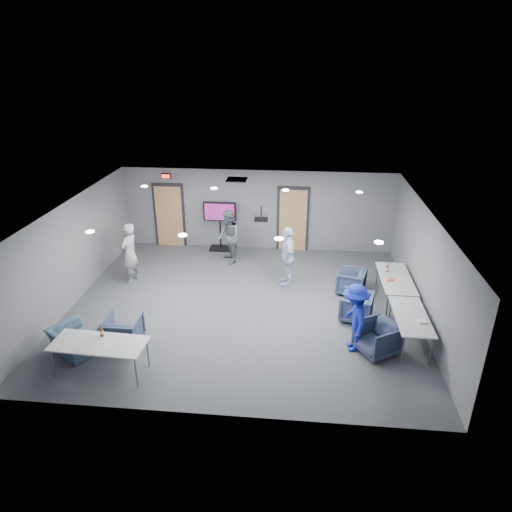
# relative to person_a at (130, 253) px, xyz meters

# --- Properties ---
(floor) EXTENTS (9.00, 9.00, 0.00)m
(floor) POSITION_rel_person_a_xyz_m (3.40, -1.12, -0.90)
(floor) COLOR #3C3F44
(floor) RESTS_ON ground
(ceiling) EXTENTS (9.00, 9.00, 0.00)m
(ceiling) POSITION_rel_person_a_xyz_m (3.40, -1.12, 1.80)
(ceiling) COLOR silver
(ceiling) RESTS_ON wall_back
(wall_back) EXTENTS (9.00, 0.02, 2.70)m
(wall_back) POSITION_rel_person_a_xyz_m (3.40, 2.88, 0.45)
(wall_back) COLOR slate
(wall_back) RESTS_ON floor
(wall_front) EXTENTS (9.00, 0.02, 2.70)m
(wall_front) POSITION_rel_person_a_xyz_m (3.40, -5.12, 0.45)
(wall_front) COLOR slate
(wall_front) RESTS_ON floor
(wall_left) EXTENTS (0.02, 8.00, 2.70)m
(wall_left) POSITION_rel_person_a_xyz_m (-1.10, -1.12, 0.45)
(wall_left) COLOR slate
(wall_left) RESTS_ON floor
(wall_right) EXTENTS (0.02, 8.00, 2.70)m
(wall_right) POSITION_rel_person_a_xyz_m (7.90, -1.12, 0.45)
(wall_right) COLOR slate
(wall_right) RESTS_ON floor
(door_left) EXTENTS (1.06, 0.17, 2.24)m
(door_left) POSITION_rel_person_a_xyz_m (0.40, 2.84, 0.17)
(door_left) COLOR black
(door_left) RESTS_ON wall_back
(door_right) EXTENTS (1.06, 0.17, 2.24)m
(door_right) POSITION_rel_person_a_xyz_m (4.60, 2.84, 0.17)
(door_right) COLOR black
(door_right) RESTS_ON wall_back
(exit_sign) EXTENTS (0.32, 0.08, 0.16)m
(exit_sign) POSITION_rel_person_a_xyz_m (0.40, 2.82, 1.55)
(exit_sign) COLOR black
(exit_sign) RESTS_ON wall_back
(hvac_diffuser) EXTENTS (0.60, 0.60, 0.03)m
(hvac_diffuser) POSITION_rel_person_a_xyz_m (2.90, 1.68, 1.79)
(hvac_diffuser) COLOR black
(hvac_diffuser) RESTS_ON ceiling
(downlights) EXTENTS (6.18, 3.78, 0.02)m
(downlights) POSITION_rel_person_a_xyz_m (3.40, -1.12, 1.79)
(downlights) COLOR white
(downlights) RESTS_ON ceiling
(person_a) EXTENTS (0.58, 0.74, 1.79)m
(person_a) POSITION_rel_person_a_xyz_m (0.00, 0.00, 0.00)
(person_a) COLOR gray
(person_a) RESTS_ON floor
(person_b) EXTENTS (0.94, 1.03, 1.72)m
(person_b) POSITION_rel_person_a_xyz_m (2.61, 1.61, -0.04)
(person_b) COLOR #555E66
(person_b) RESTS_ON floor
(person_c) EXTENTS (0.63, 1.10, 1.76)m
(person_c) POSITION_rel_person_a_xyz_m (4.51, 0.28, -0.01)
(person_c) COLOR silver
(person_c) RESTS_ON floor
(person_d) EXTENTS (0.69, 1.09, 1.61)m
(person_d) POSITION_rel_person_a_xyz_m (6.10, -2.75, -0.09)
(person_d) COLOR #1A27AA
(person_d) RESTS_ON floor
(chair_right_a) EXTENTS (0.92, 0.91, 0.69)m
(chair_right_a) POSITION_rel_person_a_xyz_m (6.30, -0.09, -0.55)
(chair_right_a) COLOR #343F5B
(chair_right_a) RESTS_ON floor
(chair_right_b) EXTENTS (0.94, 0.92, 0.71)m
(chair_right_b) POSITION_rel_person_a_xyz_m (6.30, -1.47, -0.54)
(chair_right_b) COLOR #3D4A6A
(chair_right_b) RESTS_ON floor
(chair_right_c) EXTENTS (1.11, 1.10, 0.74)m
(chair_right_c) POSITION_rel_person_a_xyz_m (6.61, -2.85, -0.52)
(chair_right_c) COLOR #323B57
(chair_right_c) RESTS_ON floor
(chair_front_a) EXTENTS (0.79, 0.81, 0.73)m
(chair_front_a) POSITION_rel_person_a_xyz_m (0.91, -3.12, -0.53)
(chair_front_a) COLOR #384561
(chair_front_a) RESTS_ON floor
(chair_front_b) EXTENTS (1.27, 1.23, 0.63)m
(chair_front_b) POSITION_rel_person_a_xyz_m (-0.06, -3.52, -0.58)
(chair_front_b) COLOR #3D556A
(chair_front_b) RESTS_ON floor
(table_right_a) EXTENTS (0.80, 1.93, 0.73)m
(table_right_a) POSITION_rel_person_a_xyz_m (7.40, -0.51, -0.21)
(table_right_a) COLOR silver
(table_right_a) RESTS_ON floor
(table_right_b) EXTENTS (0.73, 1.76, 0.73)m
(table_right_b) POSITION_rel_person_a_xyz_m (7.40, -2.41, -0.21)
(table_right_b) COLOR silver
(table_right_b) RESTS_ON floor
(table_front_left) EXTENTS (1.98, 0.90, 0.73)m
(table_front_left) POSITION_rel_person_a_xyz_m (0.82, -4.12, -0.21)
(table_front_left) COLOR silver
(table_front_left) RESTS_ON floor
(bottle_front) EXTENTS (0.08, 0.08, 0.30)m
(bottle_front) POSITION_rel_person_a_xyz_m (0.79, -3.88, -0.06)
(bottle_front) COLOR #612810
(bottle_front) RESTS_ON table_front_left
(bottle_right) EXTENTS (0.07, 0.07, 0.26)m
(bottle_right) POSITION_rel_person_a_xyz_m (7.22, -0.16, -0.07)
(bottle_right) COLOR #612810
(bottle_right) RESTS_ON table_right_a
(snack_box) EXTENTS (0.23, 0.18, 0.04)m
(snack_box) POSITION_rel_person_a_xyz_m (7.20, -0.69, -0.14)
(snack_box) COLOR #D86836
(snack_box) RESTS_ON table_right_a
(wrapper) EXTENTS (0.22, 0.16, 0.05)m
(wrapper) POSITION_rel_person_a_xyz_m (7.58, -2.68, -0.14)
(wrapper) COLOR white
(wrapper) RESTS_ON table_right_b
(tv_stand) EXTENTS (1.09, 0.52, 1.67)m
(tv_stand) POSITION_rel_person_a_xyz_m (2.17, 2.63, 0.05)
(tv_stand) COLOR black
(tv_stand) RESTS_ON floor
(projector) EXTENTS (0.35, 0.34, 0.36)m
(projector) POSITION_rel_person_a_xyz_m (3.85, -0.84, 1.51)
(projector) COLOR black
(projector) RESTS_ON ceiling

